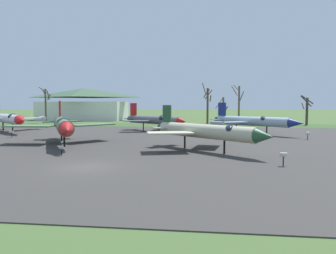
{
  "coord_description": "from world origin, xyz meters",
  "views": [
    {
      "loc": [
        7.88,
        -19.93,
        4.15
      ],
      "look_at": [
        3.58,
        16.78,
        1.61
      ],
      "focal_mm": 33.56,
      "sensor_mm": 36.0,
      "label": 1
    }
  ],
  "objects": [
    {
      "name": "jet_fighter_rear_center",
      "position": [
        -0.06,
        29.21,
        1.91
      ],
      "size": [
        11.22,
        9.62,
        4.55
      ],
      "color": "#565B60",
      "rests_on": "ground"
    },
    {
      "name": "info_placard_front_left",
      "position": [
        -3.78,
        4.41,
        0.56
      ],
      "size": [
        0.6,
        0.37,
        0.87
      ],
      "color": "black",
      "rests_on": "ground"
    },
    {
      "name": "info_placard_rear_center",
      "position": [
        5.2,
        22.58,
        0.65
      ],
      "size": [
        0.52,
        0.34,
        1.06
      ],
      "color": "black",
      "rests_on": "ground"
    },
    {
      "name": "info_placard_front_right",
      "position": [
        -16.86,
        17.76,
        0.56
      ],
      "size": [
        0.55,
        0.3,
        0.9
      ],
      "color": "black",
      "rests_on": "ground"
    },
    {
      "name": "grass_verge_strip",
      "position": [
        0.0,
        45.51,
        0.03
      ],
      "size": [
        134.04,
        12.0,
        0.06
      ],
      "primitive_type": "cube",
      "color": "#355128",
      "rests_on": "ground"
    },
    {
      "name": "info_placard_rear_left",
      "position": [
        13.22,
        1.94,
        0.58
      ],
      "size": [
        0.47,
        0.25,
        0.96
      ],
      "color": "black",
      "rests_on": "ground"
    },
    {
      "name": "info_placard_rear_right",
      "position": [
        20.27,
        19.5,
        0.59
      ],
      "size": [
        0.49,
        0.25,
        0.96
      ],
      "color": "black",
      "rests_on": "ground"
    },
    {
      "name": "visitor_building",
      "position": [
        -26.88,
        67.42,
        4.45
      ],
      "size": [
        24.66,
        14.63,
        9.09
      ],
      "color": "silver",
      "rests_on": "ground"
    },
    {
      "name": "jet_fighter_rear_right",
      "position": [
        14.71,
        25.97,
        1.93
      ],
      "size": [
        12.14,
        11.75,
        4.61
      ],
      "color": "#8EA3B2",
      "rests_on": "ground"
    },
    {
      "name": "bare_tree_center",
      "position": [
        11.75,
        47.31,
        3.14
      ],
      "size": [
        2.65,
        2.63,
        5.99
      ],
      "color": "brown",
      "rests_on": "ground"
    },
    {
      "name": "bare_tree_far_left",
      "position": [
        -29.67,
        50.9,
        4.65
      ],
      "size": [
        2.51,
        3.0,
        8.44
      ],
      "color": "brown",
      "rests_on": "ground"
    },
    {
      "name": "asphalt_apron",
      "position": [
        0.0,
        14.82,
        0.03
      ],
      "size": [
        74.04,
        49.39,
        0.05
      ],
      "primitive_type": "cube",
      "color": "#383533",
      "rests_on": "ground"
    },
    {
      "name": "bare_tree_right_of_center",
      "position": [
        15.42,
        51.63,
        4.69
      ],
      "size": [
        2.8,
        2.78,
        8.75
      ],
      "color": "brown",
      "rests_on": "ground"
    },
    {
      "name": "jet_fighter_front_right",
      "position": [
        -22.48,
        25.51,
        2.13
      ],
      "size": [
        13.97,
        13.67,
        5.21
      ],
      "color": "silver",
      "rests_on": "ground"
    },
    {
      "name": "bare_tree_left_of_center",
      "position": [
        8.45,
        50.5,
        4.71
      ],
      "size": [
        2.35,
        2.35,
        9.25
      ],
      "color": "brown",
      "rests_on": "ground"
    },
    {
      "name": "jet_fighter_rear_left",
      "position": [
        7.94,
        8.3,
        1.85
      ],
      "size": [
        10.74,
        10.39,
        4.19
      ],
      "color": "#B7B293",
      "rests_on": "ground"
    },
    {
      "name": "bare_tree_far_right",
      "position": [
        28.91,
        48.15,
        3.38
      ],
      "size": [
        2.41,
        2.5,
        6.32
      ],
      "color": "#42382D",
      "rests_on": "ground"
    },
    {
      "name": "ground_plane",
      "position": [
        0.0,
        0.0,
        0.0
      ],
      "size": [
        600.0,
        600.0,
        0.0
      ],
      "primitive_type": "plane",
      "color": "#425B2D"
    },
    {
      "name": "jet_fighter_front_left",
      "position": [
        -7.08,
        11.73,
        2.1
      ],
      "size": [
        10.65,
        13.95,
        4.73
      ],
      "color": "#4C6B47",
      "rests_on": "ground"
    }
  ]
}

